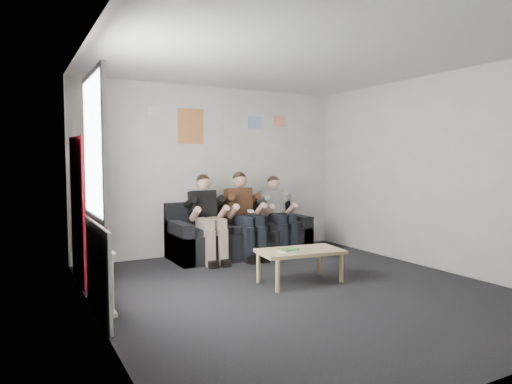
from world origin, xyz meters
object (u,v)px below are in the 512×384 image
bookshelf (90,210)px  person_left (208,218)px  coffee_table (300,254)px  person_right (278,215)px  sofa (239,236)px  person_middle (245,215)px

bookshelf → person_left: size_ratio=1.38×
coffee_table → person_right: person_right is taller
coffee_table → bookshelf: bearing=151.1°
person_right → sofa: bearing=159.7°
person_middle → person_right: person_middle is taller
coffee_table → person_left: (-0.55, 1.63, 0.29)m
sofa → person_right: person_right is taller
coffee_table → person_middle: person_middle is taller
sofa → person_right: size_ratio=1.75×
sofa → bookshelf: (-2.33, -0.58, 0.60)m
person_left → person_middle: 0.62m
person_middle → coffee_table: bearing=-86.9°
person_right → coffee_table: bearing=-115.0°
person_right → bookshelf: bearing=-175.1°
sofa → bookshelf: bookshelf is taller
sofa → person_right: (0.62, -0.20, 0.33)m
person_middle → person_left: bearing=-174.9°
bookshelf → person_left: 1.78m
bookshelf → coffee_table: 2.65m
sofa → person_middle: person_middle is taller
sofa → person_left: bearing=-162.0°
person_right → person_middle: bearing=177.9°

